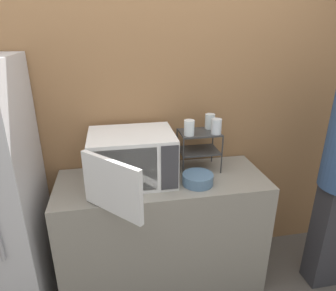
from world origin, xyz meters
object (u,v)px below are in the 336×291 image
(glass_front_left, at_px, (189,128))
(bowl, at_px, (198,179))
(microwave, at_px, (131,158))
(glass_back_right, at_px, (210,121))
(dish_rack, at_px, (199,142))
(glass_front_right, at_px, (216,126))

(glass_front_left, relative_size, bowl, 0.52)
(microwave, distance_m, bowl, 0.46)
(microwave, height_order, glass_front_left, glass_front_left)
(glass_back_right, bearing_deg, dish_rack, -146.01)
(microwave, distance_m, dish_rack, 0.51)
(dish_rack, height_order, glass_back_right, glass_back_right)
(glass_front_left, height_order, glass_front_right, same)
(bowl, bearing_deg, glass_back_right, 60.71)
(microwave, relative_size, glass_back_right, 7.09)
(microwave, xyz_separation_m, glass_back_right, (0.59, 0.17, 0.17))
(microwave, bearing_deg, glass_front_right, 4.18)
(glass_front_left, xyz_separation_m, bowl, (0.02, -0.17, -0.31))
(glass_back_right, height_order, glass_front_right, same)
(glass_front_right, bearing_deg, glass_front_left, 178.64)
(glass_front_left, distance_m, glass_back_right, 0.22)
(dish_rack, distance_m, glass_front_left, 0.17)
(dish_rack, bearing_deg, bowl, -106.75)
(glass_front_right, bearing_deg, dish_rack, 149.53)
(glass_front_left, relative_size, glass_back_right, 1.00)
(glass_back_right, bearing_deg, glass_front_right, -86.86)
(glass_front_left, xyz_separation_m, glass_back_right, (0.19, 0.12, 0.00))
(dish_rack, relative_size, bowl, 1.40)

